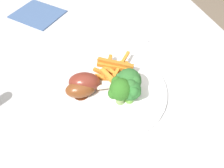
{
  "coord_description": "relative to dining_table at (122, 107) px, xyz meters",
  "views": [
    {
      "loc": [
        0.33,
        -0.14,
        1.2
      ],
      "look_at": [
        0.01,
        -0.04,
        0.79
      ],
      "focal_mm": 33.66,
      "sensor_mm": 36.0,
      "label": 1
    }
  ],
  "objects": [
    {
      "name": "chicken_drumstick_far",
      "position": [
        -0.01,
        -0.1,
        0.14
      ],
      "size": [
        0.08,
        0.14,
        0.05
      ],
      "color": "#4E1812",
      "rests_on": "dinner_plate"
    },
    {
      "name": "broccoli_floret_back",
      "position": [
        0.05,
        -0.03,
        0.16
      ],
      "size": [
        0.06,
        0.06,
        0.08
      ],
      "color": "#84A15C",
      "rests_on": "dinner_plate"
    },
    {
      "name": "chicken_drumstick_near",
      "position": [
        0.0,
        -0.11,
        0.13
      ],
      "size": [
        0.06,
        0.13,
        0.04
      ],
      "color": "#4D210F",
      "rests_on": "dinner_plate"
    },
    {
      "name": "broccoli_floret_middle",
      "position": [
        0.03,
        -0.0,
        0.16
      ],
      "size": [
        0.07,
        0.06,
        0.07
      ],
      "color": "#77AE55",
      "rests_on": "dinner_plate"
    },
    {
      "name": "broccoli_floret_front",
      "position": [
        0.06,
        -0.01,
        0.16
      ],
      "size": [
        0.05,
        0.05,
        0.07
      ],
      "color": "#77BE4A",
      "rests_on": "dinner_plate"
    },
    {
      "name": "dinner_plate",
      "position": [
        0.01,
        -0.04,
        0.11
      ],
      "size": [
        0.29,
        0.29,
        0.01
      ],
      "primitive_type": "cylinder",
      "color": "white",
      "rests_on": "dining_table"
    },
    {
      "name": "fork",
      "position": [
        -0.24,
        0.12,
        0.1
      ],
      "size": [
        0.19,
        0.04,
        0.0
      ],
      "primitive_type": "cube",
      "rotation": [
        0.0,
        0.0,
        0.17
      ],
      "color": "silver",
      "rests_on": "dining_table"
    },
    {
      "name": "carrot_fries_pile",
      "position": [
        -0.03,
        -0.02,
        0.13
      ],
      "size": [
        0.13,
        0.12,
        0.04
      ],
      "color": "orange",
      "rests_on": "dinner_plate"
    },
    {
      "name": "dining_table",
      "position": [
        0.0,
        0.0,
        0.0
      ],
      "size": [
        1.24,
        0.82,
        0.76
      ],
      "color": "#B7B7BC",
      "rests_on": "ground_plane"
    },
    {
      "name": "napkin",
      "position": [
        -0.42,
        -0.19,
        0.1
      ],
      "size": [
        0.22,
        0.22,
        0.0
      ],
      "primitive_type": "cube",
      "rotation": [
        0.0,
        0.0,
        0.75
      ],
      "color": "#3D5684",
      "rests_on": "dining_table"
    }
  ]
}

